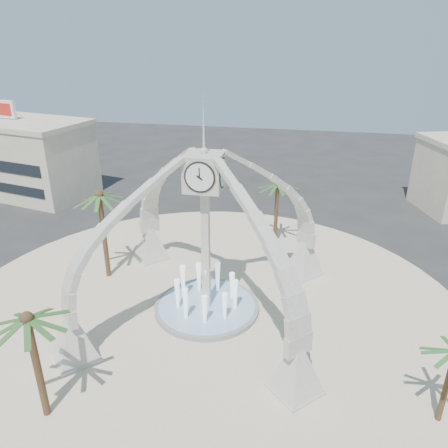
% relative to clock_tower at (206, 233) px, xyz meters
% --- Properties ---
extents(ground, '(140.00, 140.00, 0.00)m').
position_rel_clock_tower_xyz_m(ground, '(0.00, 0.00, -6.49)').
color(ground, '#282828').
rests_on(ground, ground).
extents(plaza, '(40.00, 40.00, 0.06)m').
position_rel_clock_tower_xyz_m(plaza, '(0.00, 0.00, -6.46)').
color(plaza, beige).
rests_on(plaza, ground).
extents(clock_tower, '(17.94, 17.94, 16.30)m').
position_rel_clock_tower_xyz_m(clock_tower, '(0.00, 0.00, 0.00)').
color(clock_tower, beige).
rests_on(clock_tower, ground).
extents(fountain, '(8.00, 8.00, 3.62)m').
position_rel_clock_tower_xyz_m(fountain, '(0.00, 0.00, -6.20)').
color(fountain, gray).
rests_on(fountain, ground).
extents(building_nw, '(23.75, 13.73, 11.90)m').
position_rel_clock_tower_xyz_m(building_nw, '(-32.00, 22.00, -1.66)').
color(building_nw, '#B8A990').
rests_on(building_nw, ground).
extents(palm_west, '(5.15, 5.15, 8.41)m').
position_rel_clock_tower_xyz_m(palm_west, '(-9.63, 3.21, 0.96)').
color(palm_west, brown).
rests_on(palm_west, ground).
extents(palm_north, '(5.03, 5.03, 7.19)m').
position_rel_clock_tower_xyz_m(palm_north, '(4.03, 12.22, -0.16)').
color(palm_north, brown).
rests_on(palm_north, ground).
extents(palm_south, '(5.72, 5.72, 7.30)m').
position_rel_clock_tower_xyz_m(palm_south, '(-6.38, -11.57, -0.10)').
color(palm_south, brown).
rests_on(palm_south, ground).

